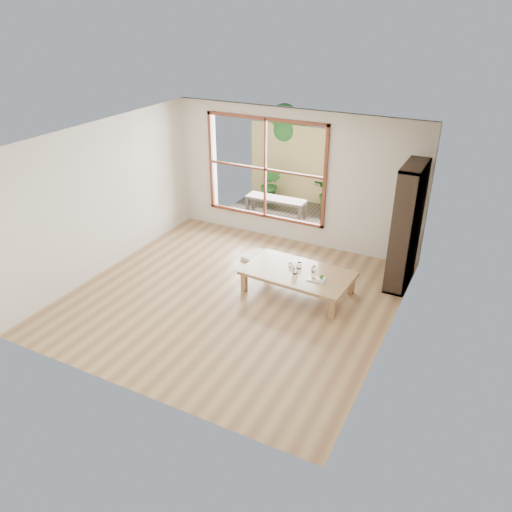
{
  "coord_description": "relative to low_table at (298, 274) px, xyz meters",
  "views": [
    {
      "loc": [
        3.51,
        -6.03,
        4.34
      ],
      "look_at": [
        0.16,
        0.52,
        0.55
      ],
      "focal_mm": 35.0,
      "sensor_mm": 36.0,
      "label": 1
    }
  ],
  "objects": [
    {
      "name": "garden_tree",
      "position": [
        -2.16,
        4.24,
        1.29
      ],
      "size": [
        1.04,
        0.85,
        2.22
      ],
      "color": "#4C3D2D",
      "rests_on": "ground"
    },
    {
      "name": "floor_cushion",
      "position": [
        -1.09,
        0.76,
        -0.3
      ],
      "size": [
        0.62,
        0.62,
        0.07
      ],
      "primitive_type": "cube",
      "rotation": [
        0.0,
        0.0,
        -0.29
      ],
      "color": "beige",
      "rests_on": "ground"
    },
    {
      "name": "bookshelf",
      "position": [
        1.43,
        1.09,
        0.71
      ],
      "size": [
        0.33,
        0.94,
        2.09
      ],
      "primitive_type": "cube",
      "color": "#2E2119",
      "rests_on": "ground"
    },
    {
      "name": "bamboo_fence",
      "position": [
        -1.49,
        3.94,
        0.56
      ],
      "size": [
        2.8,
        0.06,
        1.8
      ],
      "primitive_type": "cube",
      "color": "tan",
      "rests_on": "ground"
    },
    {
      "name": "shrub_left",
      "position": [
        -2.16,
        3.48,
        0.13
      ],
      "size": [
        0.53,
        0.45,
        0.89
      ],
      "primitive_type": "imported",
      "rotation": [
        0.0,
        0.0,
        -0.12
      ],
      "color": "#2A6324",
      "rests_on": "deck"
    },
    {
      "name": "deck",
      "position": [
        -1.49,
        2.94,
        -0.34
      ],
      "size": [
        2.8,
        2.0,
        0.05
      ],
      "primitive_type": "cube",
      "color": "#3D342C",
      "rests_on": "ground"
    },
    {
      "name": "garden_bench",
      "position": [
        -1.69,
        2.76,
        0.05
      ],
      "size": [
        1.34,
        0.41,
        0.42
      ],
      "rotation": [
        0.0,
        0.0,
        0.01
      ],
      "color": "#2E2119",
      "rests_on": "deck"
    },
    {
      "name": "ground",
      "position": [
        -0.89,
        -0.62,
        -0.34
      ],
      "size": [
        5.0,
        5.0,
        0.0
      ],
      "primitive_type": "plane",
      "color": "tan",
      "rests_on": "ground"
    },
    {
      "name": "glass_small",
      "position": [
        -0.18,
        0.09,
        0.08
      ],
      "size": [
        0.06,
        0.06,
        0.07
      ],
      "primitive_type": "cylinder",
      "color": "silver",
      "rests_on": "low_table"
    },
    {
      "name": "low_table",
      "position": [
        0.0,
        0.0,
        0.0
      ],
      "size": [
        1.8,
        1.08,
        0.38
      ],
      "rotation": [
        0.0,
        0.0,
        -0.06
      ],
      "color": "#A98052",
      "rests_on": "ground"
    },
    {
      "name": "shrub_right",
      "position": [
        -0.67,
        3.58,
        0.13
      ],
      "size": [
        0.94,
        0.87,
        0.89
      ],
      "primitive_type": "imported",
      "rotation": [
        0.0,
        0.0,
        -0.24
      ],
      "color": "#2A6324",
      "rests_on": "deck"
    },
    {
      "name": "glass_short",
      "position": [
        -0.03,
        0.11,
        0.1
      ],
      "size": [
        0.08,
        0.08,
        0.1
      ],
      "primitive_type": "cylinder",
      "color": "silver",
      "rests_on": "low_table"
    },
    {
      "name": "glass_mid",
      "position": [
        0.22,
        0.11,
        0.09
      ],
      "size": [
        0.07,
        0.07,
        0.1
      ],
      "primitive_type": "cylinder",
      "color": "silver",
      "rests_on": "low_table"
    },
    {
      "name": "food_tray",
      "position": [
        0.37,
        -0.1,
        0.07
      ],
      "size": [
        0.29,
        0.22,
        0.09
      ],
      "rotation": [
        0.0,
        0.0,
        0.09
      ],
      "color": "white",
      "rests_on": "low_table"
    },
    {
      "name": "glass_tall",
      "position": [
        -0.02,
        -0.08,
        0.12
      ],
      "size": [
        0.09,
        0.09,
        0.16
      ],
      "primitive_type": "cylinder",
      "color": "silver",
      "rests_on": "low_table"
    }
  ]
}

